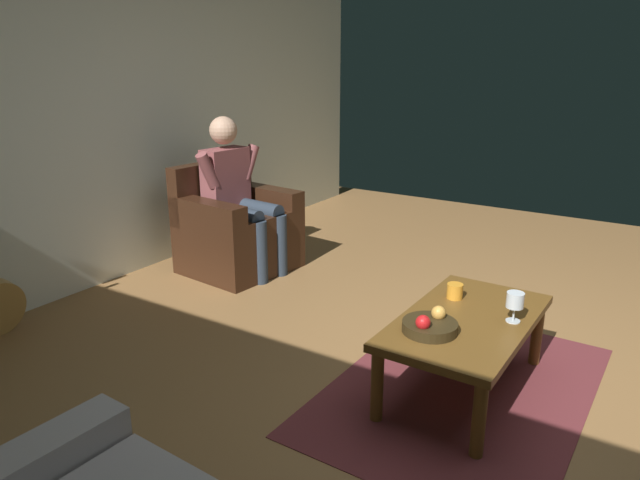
{
  "coord_description": "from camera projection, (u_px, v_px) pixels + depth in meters",
  "views": [
    {
      "loc": [
        2.89,
        0.6,
        1.65
      ],
      "look_at": [
        0.0,
        -1.24,
        0.57
      ],
      "focal_mm": 33.01,
      "sensor_mm": 36.0,
      "label": 1
    }
  ],
  "objects": [
    {
      "name": "fruit_bowl",
      "position": [
        430.0,
        325.0,
        2.77
      ],
      "size": [
        0.26,
        0.26,
        0.11
      ],
      "color": "#302512",
      "rests_on": "coffee_table"
    },
    {
      "name": "ground_plane",
      "position": [
        516.0,
        380.0,
        3.13
      ],
      "size": [
        7.3,
        7.3,
        0.0
      ],
      "primitive_type": "plane",
      "color": "olive"
    },
    {
      "name": "armchair",
      "position": [
        236.0,
        231.0,
        4.68
      ],
      "size": [
        0.86,
        0.79,
        0.84
      ],
      "rotation": [
        0.0,
        0.0,
        -0.11
      ],
      "color": "#321C10",
      "rests_on": "ground"
    },
    {
      "name": "wine_glass_near",
      "position": [
        515.0,
        302.0,
        2.85
      ],
      "size": [
        0.08,
        0.08,
        0.15
      ],
      "color": "silver",
      "rests_on": "coffee_table"
    },
    {
      "name": "rug",
      "position": [
        461.0,
        388.0,
        3.04
      ],
      "size": [
        1.77,
        1.21,
        0.01
      ],
      "primitive_type": "cube",
      "rotation": [
        0.0,
        0.0,
        -0.02
      ],
      "color": "maroon",
      "rests_on": "ground"
    },
    {
      "name": "coffee_table",
      "position": [
        466.0,
        328.0,
        2.94
      ],
      "size": [
        1.06,
        0.6,
        0.4
      ],
      "rotation": [
        0.0,
        0.0,
        -0.02
      ],
      "color": "brown",
      "rests_on": "ground"
    },
    {
      "name": "person_seated",
      "position": [
        238.0,
        191.0,
        4.55
      ],
      "size": [
        0.64,
        0.64,
        1.21
      ],
      "rotation": [
        0.0,
        0.0,
        -0.11
      ],
      "color": "brown",
      "rests_on": "ground"
    },
    {
      "name": "wall_back",
      "position": [
        112.0,
        109.0,
        4.31
      ],
      "size": [
        6.49,
        0.06,
        2.55
      ],
      "primitive_type": "cube",
      "color": "silver",
      "rests_on": "ground"
    },
    {
      "name": "candle_jar",
      "position": [
        455.0,
        291.0,
        3.15
      ],
      "size": [
        0.09,
        0.09,
        0.08
      ],
      "primitive_type": "cylinder",
      "color": "orange",
      "rests_on": "coffee_table"
    }
  ]
}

